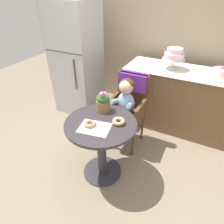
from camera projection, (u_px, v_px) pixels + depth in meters
ground_plane at (103, 171)px, 2.33m from camera, size 8.00×8.00×0.00m
back_wall at (160, 24)px, 2.97m from camera, size 4.80×0.10×2.70m
cafe_table at (101, 139)px, 2.05m from camera, size 0.72×0.72×0.72m
wicker_chair at (130, 99)px, 2.48m from camera, size 0.42×0.45×0.95m
seated_child at (125, 102)px, 2.35m from camera, size 0.27×0.32×0.73m
paper_napkin at (95, 128)px, 1.86m from camera, size 0.33×0.27×0.00m
donut_front at (90, 124)px, 1.88m from camera, size 0.12×0.12×0.04m
donut_mid at (119, 121)px, 1.91m from camera, size 0.13×0.13×0.04m
flower_vase at (103, 102)px, 2.06m from camera, size 0.15×0.15×0.24m
display_counter at (179, 100)px, 2.84m from camera, size 1.56×0.62×0.90m
tiered_cake_stand at (174, 55)px, 2.56m from camera, size 0.30×0.30×0.27m
round_layer_cake at (221, 73)px, 2.41m from camera, size 0.22×0.22×0.12m
refrigerator at (77, 61)px, 3.08m from camera, size 0.64×0.63×1.70m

